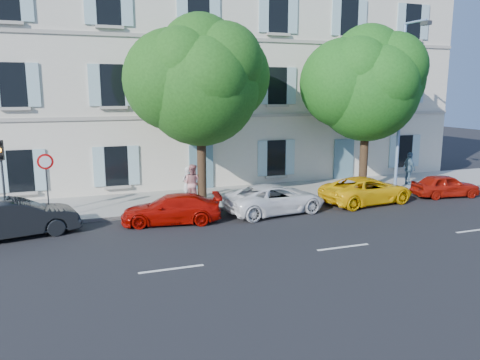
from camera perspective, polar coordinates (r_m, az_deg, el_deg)
name	(u,v)px	position (r m, az deg, el deg)	size (l,w,h in m)	color
ground	(292,218)	(20.06, 6.39, -4.64)	(90.00, 90.00, 0.00)	black
sidewalk	(254,195)	(24.00, 1.74, -1.83)	(36.00, 4.50, 0.15)	#A09E96
kerb	(271,204)	(22.04, 3.80, -2.97)	(36.00, 0.16, 0.16)	#9E998E
building	(220,80)	(28.85, -2.46, 12.14)	(28.00, 7.00, 12.00)	beige
car_dark_sedan	(16,218)	(19.11, -25.62, -4.22)	(1.52, 4.35, 1.43)	black
car_red_coupe	(171,209)	(19.29, -8.36, -3.51)	(1.65, 4.05, 1.17)	#A20B04
car_white_coupe	(275,199)	(20.69, 4.26, -2.30)	(2.12, 4.60, 1.28)	white
car_yellow_supercar	(367,190)	(23.23, 15.21, -1.20)	(2.12, 4.61, 1.28)	yellow
car_red_hatchback	(445,186)	(26.00, 23.74, -0.63)	(1.37, 3.40, 1.16)	#A11509
tree_left	(200,87)	(21.58, -4.84, 11.25)	(5.36, 5.36, 8.31)	#3A2819
tree_right	(367,89)	(25.17, 15.23, 10.60)	(5.31, 5.31, 8.18)	#3A2819
traffic_light	(1,164)	(20.40, -27.10, 1.79)	(0.29, 0.37, 3.31)	#383A3D
road_sign	(46,173)	(20.24, -22.56, 0.84)	(0.63, 0.12, 2.72)	#383A3D
street_lamp	(403,98)	(25.46, 19.23, 9.42)	(0.28, 1.81, 8.50)	#7293BF
pedestrian_a	(187,184)	(22.43, -6.46, -0.43)	(0.60, 0.40, 1.65)	silver
pedestrian_b	(192,183)	(22.01, -5.84, -0.42)	(0.88, 0.69, 1.82)	tan
pedestrian_c	(409,169)	(27.73, 19.93, 1.33)	(1.07, 0.45, 1.83)	slate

